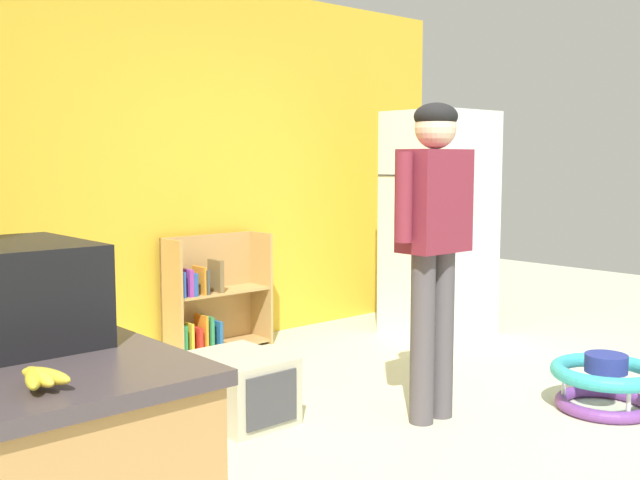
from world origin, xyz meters
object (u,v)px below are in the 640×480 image
at_px(microwave, 17,292).
at_px(bookshelf, 210,301).
at_px(pet_carrier, 241,388).
at_px(baby_walker, 605,383).
at_px(banana_bunch, 40,377).
at_px(refrigerator, 439,224).
at_px(standing_person, 434,229).

bearing_deg(microwave, bookshelf, 48.00).
bearing_deg(pet_carrier, baby_walker, -36.92).
height_order(bookshelf, banana_bunch, banana_bunch).
bearing_deg(refrigerator, microwave, -156.12).
bearing_deg(microwave, baby_walker, -1.54).
bearing_deg(bookshelf, banana_bunch, -128.63).
distance_m(baby_walker, microwave, 3.31).
relative_size(bookshelf, banana_bunch, 5.45).
xyz_separation_m(baby_walker, pet_carrier, (-1.63, 1.22, 0.02)).
bearing_deg(banana_bunch, refrigerator, 28.63).
bearing_deg(pet_carrier, standing_person, -40.78).
bearing_deg(banana_bunch, pet_carrier, 43.74).
bearing_deg(pet_carrier, microwave, -143.88).
bearing_deg(refrigerator, standing_person, -141.25).
bearing_deg(microwave, pet_carrier, 36.12).
height_order(standing_person, microwave, standing_person).
distance_m(baby_walker, pet_carrier, 2.04).
relative_size(standing_person, banana_bunch, 10.90).
xyz_separation_m(standing_person, baby_walker, (0.85, -0.55, -0.88)).
bearing_deg(banana_bunch, standing_person, 20.83).
height_order(standing_person, baby_walker, standing_person).
distance_m(standing_person, baby_walker, 1.34).
bearing_deg(baby_walker, banana_bunch, -173.34).
xyz_separation_m(refrigerator, standing_person, (-1.59, -1.27, 0.15)).
bearing_deg(bookshelf, refrigerator, -25.11).
xyz_separation_m(bookshelf, microwave, (-2.27, -2.52, 0.67)).
distance_m(standing_person, microwave, 2.39).
height_order(refrigerator, bookshelf, refrigerator).
xyz_separation_m(refrigerator, banana_bunch, (-4.05, -2.21, 0.04)).
relative_size(bookshelf, baby_walker, 1.41).
bearing_deg(standing_person, microwave, -168.77).
distance_m(bookshelf, banana_bunch, 3.87).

